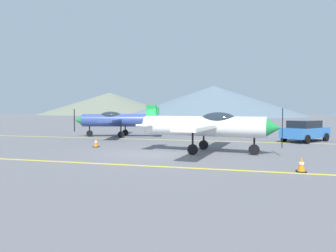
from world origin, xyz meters
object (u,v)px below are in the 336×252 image
airplane_near (207,126)px  car_sedan (305,131)px  traffic_cone_front (301,165)px  airplane_mid (118,120)px  traffic_cone_side (96,143)px

airplane_near → car_sedan: bearing=50.0°
car_sedan → traffic_cone_front: size_ratio=7.60×
airplane_near → airplane_mid: (-9.12, 8.17, 0.00)m
traffic_cone_side → car_sedan: bearing=27.2°
traffic_cone_front → traffic_cone_side: (-11.47, 5.12, 0.00)m
traffic_cone_side → airplane_mid: bearing=103.7°
airplane_near → traffic_cone_side: size_ratio=15.42×
airplane_near → traffic_cone_side: airplane_near is taller
car_sedan → traffic_cone_front: bearing=-101.0°
traffic_cone_front → traffic_cone_side: bearing=155.9°
airplane_near → traffic_cone_front: airplane_near is taller
airplane_mid → car_sedan: bearing=-1.3°
airplane_near → traffic_cone_side: bearing=174.6°
traffic_cone_side → airplane_near: bearing=-5.4°
car_sedan → traffic_cone_side: (-13.85, -7.12, -0.56)m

